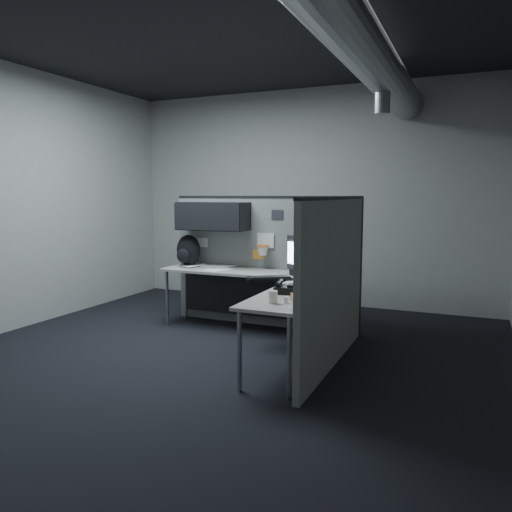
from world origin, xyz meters
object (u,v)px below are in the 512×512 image
at_px(desk, 263,286).
at_px(keyboard, 269,278).
at_px(backpack, 188,251).
at_px(monitor, 311,255).
at_px(phone, 286,288).

height_order(desk, keyboard, keyboard).
xyz_separation_m(keyboard, backpack, (-1.36, 0.57, 0.18)).
height_order(desk, backpack, backpack).
xyz_separation_m(desk, monitor, (0.49, 0.24, 0.35)).
xyz_separation_m(desk, keyboard, (0.16, -0.21, 0.14)).
distance_m(monitor, backpack, 1.70).
distance_m(desk, backpack, 1.29).
xyz_separation_m(monitor, phone, (0.08, -1.03, -0.19)).
relative_size(keyboard, backpack, 1.23).
bearing_deg(keyboard, desk, 137.78).
bearing_deg(backpack, desk, 2.09).
bearing_deg(desk, phone, -53.89).
bearing_deg(phone, monitor, 93.26).
height_order(monitor, phone, monitor).
height_order(keyboard, phone, phone).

